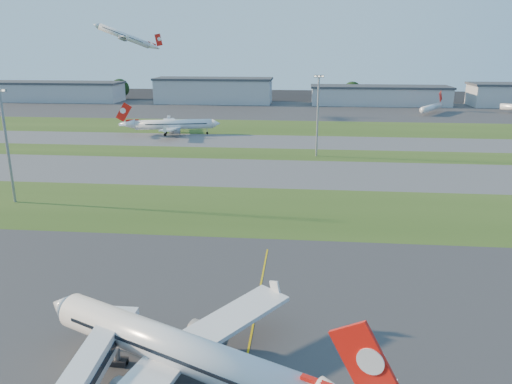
# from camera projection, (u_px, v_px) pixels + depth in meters

# --- Properties ---
(ground) EXTENTS (700.00, 700.00, 0.00)m
(ground) POSITION_uv_depth(u_px,v_px,m) (208.00, 346.00, 60.15)
(ground) COLOR black
(ground) RESTS_ON ground
(apron_near) EXTENTS (300.00, 70.00, 0.01)m
(apron_near) POSITION_uv_depth(u_px,v_px,m) (208.00, 346.00, 60.15)
(apron_near) COLOR #333335
(apron_near) RESTS_ON ground
(grass_strip_a) EXTENTS (300.00, 34.00, 0.01)m
(grass_strip_a) POSITION_uv_depth(u_px,v_px,m) (252.00, 210.00, 109.75)
(grass_strip_a) COLOR #2F4918
(grass_strip_a) RESTS_ON ground
(taxiway_a) EXTENTS (300.00, 32.00, 0.01)m
(taxiway_a) POSITION_uv_depth(u_px,v_px,m) (264.00, 173.00, 141.23)
(taxiway_a) COLOR #515154
(taxiway_a) RESTS_ON ground
(grass_strip_b) EXTENTS (300.00, 18.00, 0.01)m
(grass_strip_b) POSITION_uv_depth(u_px,v_px,m) (271.00, 154.00, 165.08)
(grass_strip_b) COLOR #2F4918
(grass_strip_b) RESTS_ON ground
(taxiway_b) EXTENTS (300.00, 26.00, 0.01)m
(taxiway_b) POSITION_uv_depth(u_px,v_px,m) (275.00, 142.00, 186.07)
(taxiway_b) COLOR #515154
(taxiway_b) RESTS_ON ground
(grass_strip_c) EXTENTS (300.00, 40.00, 0.01)m
(grass_strip_c) POSITION_uv_depth(u_px,v_px,m) (279.00, 127.00, 217.54)
(grass_strip_c) COLOR #2F4918
(grass_strip_c) RESTS_ON ground
(apron_far) EXTENTS (400.00, 80.00, 0.01)m
(apron_far) POSITION_uv_depth(u_px,v_px,m) (285.00, 110.00, 274.78)
(apron_far) COLOR #333335
(apron_far) RESTS_ON ground
(yellow_line) EXTENTS (0.25, 60.00, 0.02)m
(yellow_line) POSITION_uv_depth(u_px,v_px,m) (249.00, 349.00, 59.69)
(yellow_line) COLOR gold
(yellow_line) RESTS_ON ground
(airliner_parked) EXTENTS (36.66, 31.26, 12.31)m
(airliner_parked) POSITION_uv_depth(u_px,v_px,m) (180.00, 352.00, 51.82)
(airliner_parked) COLOR silver
(airliner_parked) RESTS_ON ground
(airliner_taxiing) EXTENTS (37.12, 31.15, 11.73)m
(airliner_taxiing) POSITION_uv_depth(u_px,v_px,m) (173.00, 125.00, 198.63)
(airliner_taxiing) COLOR silver
(airliner_taxiing) RESTS_ON ground
(airliner_departing) EXTENTS (31.03, 26.06, 9.91)m
(airliner_departing) POSITION_uv_depth(u_px,v_px,m) (125.00, 36.00, 249.35)
(airliner_departing) COLOR silver
(mini_jet_near) EXTENTS (16.66, 25.16, 9.48)m
(mini_jet_near) POSITION_uv_depth(u_px,v_px,m) (432.00, 107.00, 259.28)
(mini_jet_near) COLOR silver
(mini_jet_near) RESTS_ON ground
(light_mast_west) EXTENTS (3.20, 0.70, 25.80)m
(light_mast_west) POSITION_uv_depth(u_px,v_px,m) (6.00, 139.00, 110.64)
(light_mast_west) COLOR gray
(light_mast_west) RESTS_ON ground
(light_mast_centre) EXTENTS (3.20, 0.70, 25.80)m
(light_mast_centre) POSITION_uv_depth(u_px,v_px,m) (318.00, 110.00, 157.55)
(light_mast_centre) COLOR gray
(light_mast_centre) RESTS_ON ground
(hangar_far_west) EXTENTS (91.80, 23.00, 12.20)m
(hangar_far_west) POSITION_uv_depth(u_px,v_px,m) (50.00, 91.00, 315.60)
(hangar_far_west) COLOR #9A9DA2
(hangar_far_west) RESTS_ON ground
(hangar_west) EXTENTS (71.40, 23.00, 15.20)m
(hangar_west) POSITION_uv_depth(u_px,v_px,m) (214.00, 90.00, 305.40)
(hangar_west) COLOR #9A9DA2
(hangar_west) RESTS_ON ground
(hangar_east) EXTENTS (81.60, 23.00, 11.20)m
(hangar_east) POSITION_uv_depth(u_px,v_px,m) (380.00, 95.00, 296.67)
(hangar_east) COLOR #9A9DA2
(hangar_east) RESTS_ON ground
(tree_far_west) EXTENTS (11.00, 11.00, 12.00)m
(tree_far_west) POSITION_uv_depth(u_px,v_px,m) (2.00, 89.00, 331.62)
(tree_far_west) COLOR black
(tree_far_west) RESTS_ON ground
(tree_west) EXTENTS (12.10, 12.10, 13.20)m
(tree_west) POSITION_uv_depth(u_px,v_px,m) (120.00, 88.00, 325.90)
(tree_west) COLOR black
(tree_west) RESTS_ON ground
(tree_mid_west) EXTENTS (9.90, 9.90, 10.80)m
(tree_mid_west) POSITION_uv_depth(u_px,v_px,m) (256.00, 92.00, 314.09)
(tree_mid_west) COLOR black
(tree_mid_west) RESTS_ON ground
(tree_mid_east) EXTENTS (11.55, 11.55, 12.60)m
(tree_mid_east) POSITION_uv_depth(u_px,v_px,m) (352.00, 91.00, 311.09)
(tree_mid_east) COLOR black
(tree_mid_east) RESTS_ON ground
(tree_east) EXTENTS (10.45, 10.45, 11.40)m
(tree_east) POSITION_uv_depth(u_px,v_px,m) (477.00, 93.00, 302.39)
(tree_east) COLOR black
(tree_east) RESTS_ON ground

